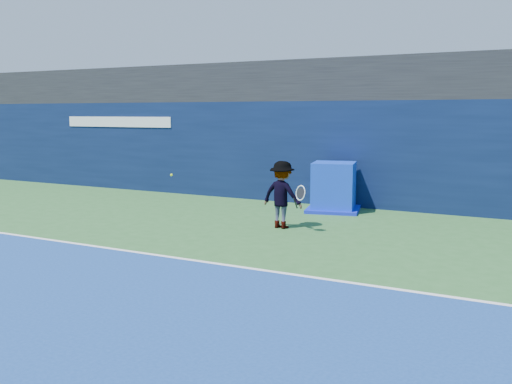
# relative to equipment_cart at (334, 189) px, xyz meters

# --- Properties ---
(ground) EXTENTS (80.00, 80.00, 0.00)m
(ground) POSITION_rel_equipment_cart_xyz_m (-1.20, -9.22, -0.61)
(ground) COLOR #2C612B
(ground) RESTS_ON ground
(baseline) EXTENTS (24.00, 0.10, 0.01)m
(baseline) POSITION_rel_equipment_cart_xyz_m (-1.20, -6.22, -0.60)
(baseline) COLOR white
(baseline) RESTS_ON ground
(stadium_band) EXTENTS (36.00, 3.00, 1.20)m
(stadium_band) POSITION_rel_equipment_cart_xyz_m (-1.20, 2.28, 2.99)
(stadium_band) COLOR black
(stadium_band) RESTS_ON back_wall_assembly
(back_wall_assembly) EXTENTS (36.00, 1.03, 3.00)m
(back_wall_assembly) POSITION_rel_equipment_cart_xyz_m (-1.21, 1.28, 0.89)
(back_wall_assembly) COLOR #0A1637
(back_wall_assembly) RESTS_ON ground
(equipment_cart) EXTENTS (1.66, 1.66, 1.33)m
(equipment_cart) POSITION_rel_equipment_cart_xyz_m (0.00, 0.00, 0.00)
(equipment_cart) COLOR #0E32C4
(equipment_cart) RESTS_ON ground
(tennis_player) EXTENTS (1.27, 0.73, 1.57)m
(tennis_player) POSITION_rel_equipment_cart_xyz_m (-0.27, -2.76, 0.18)
(tennis_player) COLOR silver
(tennis_player) RESTS_ON ground
(tennis_ball) EXTENTS (0.06, 0.06, 0.06)m
(tennis_ball) POSITION_rel_equipment_cart_xyz_m (-2.80, -3.59, 0.59)
(tennis_ball) COLOR #C1EA1A
(tennis_ball) RESTS_ON ground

